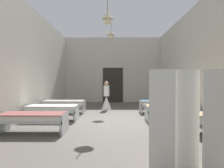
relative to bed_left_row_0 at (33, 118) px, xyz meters
The scene contains 10 objects.
ground_plane 2.98m from the bed_left_row_0, 40.19° to the left, with size 7.20×14.20×0.10m, color #59544C.
room_shell 4.42m from the bed_left_row_0, 56.03° to the left, with size 7.00×13.80×4.52m.
bed_left_row_0 is the anchor object (origin of this frame).
bed_right_row_0 4.50m from the bed_left_row_0, ahead, with size 1.90×0.84×0.57m.
bed_left_row_1 1.90m from the bed_left_row_0, 90.00° to the left, with size 1.90×0.84×0.57m.
bed_right_row_1 4.88m from the bed_left_row_0, 22.90° to the left, with size 1.90×0.84×0.57m.
bed_left_row_2 3.80m from the bed_left_row_0, 90.00° to the left, with size 1.90×0.84×0.57m.
bed_right_row_2 5.89m from the bed_left_row_0, 40.19° to the left, with size 1.90×0.84×0.57m.
nurse_near_aisle 5.26m from the bed_left_row_0, 68.39° to the left, with size 0.52×0.52×1.49m.
privacy_screen 4.41m from the bed_left_row_0, 36.04° to the right, with size 1.25×0.16×1.70m.
Camera 1 is at (0.10, -7.93, 1.52)m, focal length 33.78 mm.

